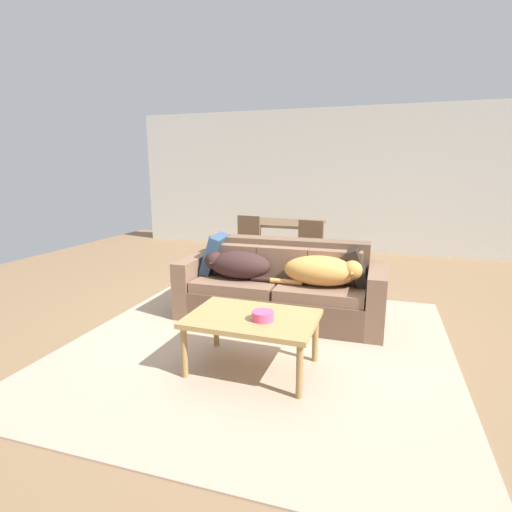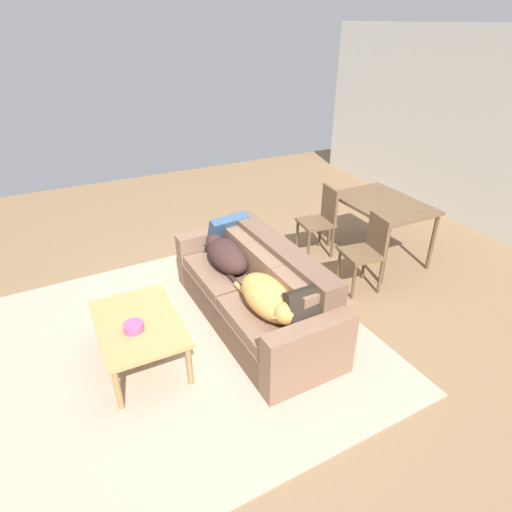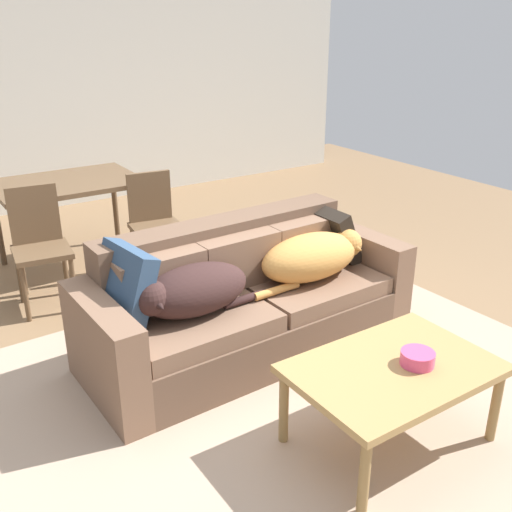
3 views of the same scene
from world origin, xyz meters
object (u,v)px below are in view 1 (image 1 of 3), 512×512
Objects in this scene: dog_on_left_cushion at (237,264)px; coffee_table at (252,322)px; throw_pillow_by_left_arm at (214,254)px; dining_table at (284,227)px; dog_on_right_cushion at (323,271)px; bowl_on_coffee_table at (263,316)px; dining_chair_near_left at (246,244)px; couch at (281,288)px; dining_chair_near_right at (308,249)px; throw_pillow_by_right_arm at (359,267)px.

dog_on_left_cushion reaches higher than coffee_table.
throw_pillow_by_left_arm is at bearing 152.47° from dog_on_left_cushion.
dining_table is (-0.60, 3.22, 0.28)m from coffee_table.
bowl_on_coffee_table is at bearing -104.51° from dog_on_right_cushion.
dining_table is at bearing 62.25° from dining_chair_near_left.
couch is at bearing 15.39° from dog_on_left_cushion.
coffee_table is at bearing -80.20° from dining_chair_near_right.
dining_table is at bearing 102.16° from bowl_on_coffee_table.
couch is 0.54m from dog_on_left_cushion.
dining_table is 0.82m from dining_chair_near_right.
dog_on_right_cushion is at bearing 71.59° from coffee_table.
dining_table is 1.33× the size of dining_chair_near_right.
dining_table reaches higher than coffee_table.
dog_on_right_cushion is 2.05m from dining_chair_near_left.
throw_pillow_by_left_arm reaches higher than throw_pillow_by_right_arm.
dog_on_left_cushion reaches higher than bowl_on_coffee_table.
dining_table reaches higher than dog_on_left_cushion.
dog_on_right_cushion is 0.91× the size of coffee_table.
couch reaches higher than bowl_on_coffee_table.
dining_chair_near_right is at bearing 105.41° from dog_on_right_cushion.
couch is 2.58× the size of dog_on_left_cushion.
dining_chair_near_left is (-1.13, 2.65, 0.01)m from bowl_on_coffee_table.
dog_on_right_cushion is 0.78× the size of dining_table.
dining_table is at bearing 102.46° from couch.
throw_pillow_by_right_arm is at bearing -30.56° from dining_chair_near_left.
dining_table reaches higher than bowl_on_coffee_table.
dining_table is at bearing 124.09° from throw_pillow_by_right_arm.
throw_pillow_by_left_arm is at bearing 171.63° from dog_on_right_cushion.
dining_chair_near_right is (0.46, 1.52, -0.09)m from dog_on_left_cushion.
throw_pillow_by_left_arm reaches higher than bowl_on_coffee_table.
throw_pillow_by_right_arm is at bearing 28.31° from dog_on_right_cushion.
dining_chair_near_left is (-1.02, 2.60, 0.10)m from coffee_table.
dining_chair_near_right is at bearing 71.54° from dog_on_left_cushion.
couch is at bearing -75.82° from dining_table.
coffee_table is at bearing -79.42° from dining_table.
throw_pillow_by_right_arm is at bearing 1.72° from throw_pillow_by_left_arm.
throw_pillow_by_right_arm is (1.25, 0.21, 0.03)m from dog_on_left_cushion.
dog_on_left_cushion is at bearing -170.31° from throw_pillow_by_right_arm.
couch is 1.67m from dining_chair_near_left.
coffee_table is at bearing -118.54° from throw_pillow_by_right_arm.
coffee_table is (-0.70, -1.29, -0.20)m from throw_pillow_by_right_arm.
dog_on_left_cushion is (-0.46, -0.14, 0.26)m from couch.
dining_chair_near_left is 0.93m from dining_chair_near_right.
throw_pillow_by_left_arm is (-1.26, 0.15, 0.05)m from dog_on_right_cushion.
throw_pillow_by_right_arm is at bearing 7.98° from dog_on_left_cushion.
dining_chair_near_left reaches higher than throw_pillow_by_right_arm.
coffee_table is 0.86× the size of dining_table.
dog_on_right_cushion is (0.46, -0.12, 0.26)m from couch.
dog_on_left_cushion is 1.27m from throw_pillow_by_right_arm.
throw_pillow_by_left_arm is at bearing -112.99° from dining_chair_near_right.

